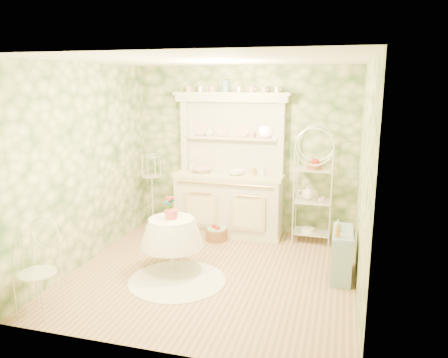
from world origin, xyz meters
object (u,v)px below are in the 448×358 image
(kitchen_dresser, at_px, (229,165))
(side_shelf, at_px, (342,254))
(round_table, at_px, (172,247))
(floor_basket, at_px, (217,234))
(bakers_rack, at_px, (313,183))
(cafe_chair, at_px, (37,271))
(birdcage_stand, at_px, (152,185))

(kitchen_dresser, relative_size, side_shelf, 3.23)
(kitchen_dresser, bearing_deg, round_table, -102.27)
(kitchen_dresser, xyz_separation_m, round_table, (-0.35, -1.60, -0.82))
(floor_basket, bearing_deg, kitchen_dresser, 74.22)
(kitchen_dresser, distance_m, side_shelf, 2.33)
(bakers_rack, bearing_deg, cafe_chair, -129.91)
(side_shelf, bearing_deg, kitchen_dresser, 138.58)
(bakers_rack, distance_m, birdcage_stand, 2.67)
(kitchen_dresser, bearing_deg, side_shelf, -33.65)
(round_table, bearing_deg, kitchen_dresser, 77.73)
(side_shelf, height_order, cafe_chair, cafe_chair)
(kitchen_dresser, height_order, birdcage_stand, kitchen_dresser)
(side_shelf, relative_size, cafe_chair, 0.75)
(kitchen_dresser, xyz_separation_m, cafe_chair, (-1.33, -2.99, -0.67))
(kitchen_dresser, bearing_deg, birdcage_stand, -176.79)
(round_table, relative_size, cafe_chair, 0.69)
(bakers_rack, distance_m, floor_basket, 1.71)
(side_shelf, bearing_deg, cafe_chair, -158.10)
(cafe_chair, distance_m, floor_basket, 2.92)
(round_table, relative_size, floor_basket, 2.18)
(kitchen_dresser, height_order, side_shelf, kitchen_dresser)
(round_table, distance_m, floor_basket, 1.28)
(side_shelf, distance_m, floor_basket, 2.10)
(side_shelf, bearing_deg, birdcage_stand, 152.37)
(round_table, bearing_deg, birdcage_stand, 122.50)
(round_table, bearing_deg, side_shelf, 10.38)
(bakers_rack, height_order, side_shelf, bakers_rack)
(bakers_rack, bearing_deg, floor_basket, -164.05)
(floor_basket, bearing_deg, round_table, -101.21)
(birdcage_stand, bearing_deg, floor_basket, -13.55)
(round_table, height_order, floor_basket, round_table)
(side_shelf, relative_size, floor_basket, 2.37)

